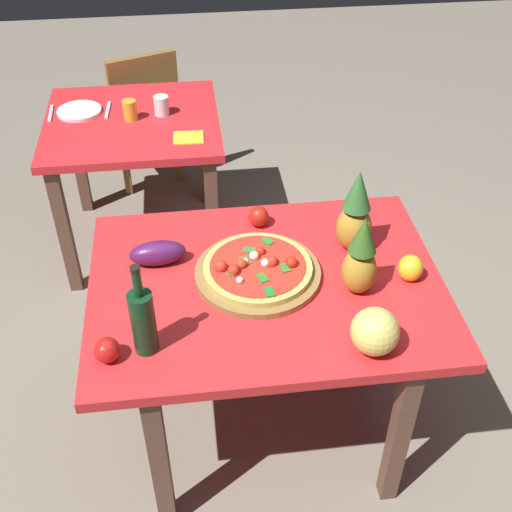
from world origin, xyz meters
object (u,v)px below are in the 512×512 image
at_px(tomato_by_bottle, 259,216).
at_px(fork_utensil, 51,113).
at_px(wine_bottle, 143,320).
at_px(drinking_glass_water, 161,105).
at_px(pineapple_right, 361,259).
at_px(tomato_near_board, 107,350).
at_px(melon, 375,331).
at_px(knife_utensil, 108,110).
at_px(eggplant, 158,253).
at_px(background_table, 134,141).
at_px(pizza, 257,267).
at_px(bell_pepper, 410,268).
at_px(dinner_plate, 79,111).
at_px(napkin_folded, 188,138).
at_px(drinking_glass_juice, 130,110).
at_px(dining_chair, 141,110).
at_px(pizza_board, 258,273).
at_px(pineapple_left, 355,215).
at_px(display_table, 266,300).

relative_size(tomato_by_bottle, fork_utensil, 0.44).
xyz_separation_m(wine_bottle, drinking_glass_water, (0.06, 1.57, -0.07)).
distance_m(pineapple_right, tomato_near_board, 0.85).
relative_size(melon, knife_utensil, 0.84).
bearing_deg(eggplant, wine_bottle, -95.33).
xyz_separation_m(background_table, pizza, (0.47, -1.24, 0.16)).
distance_m(background_table, bell_pepper, 1.65).
relative_size(pineapple_right, bell_pepper, 3.12).
height_order(melon, eggplant, melon).
bearing_deg(tomato_by_bottle, knife_utensil, 120.97).
distance_m(pizza, melon, 0.49).
distance_m(bell_pepper, fork_utensil, 1.98).
bearing_deg(dinner_plate, napkin_folded, -31.86).
distance_m(drinking_glass_juice, dinner_plate, 0.28).
distance_m(melon, eggplant, 0.82).
bearing_deg(background_table, dining_chair, 89.08).
bearing_deg(fork_utensil, eggplant, -69.31).
bearing_deg(pizza_board, napkin_folded, 101.05).
distance_m(bell_pepper, drinking_glass_water, 1.59).
height_order(pineapple_left, tomato_by_bottle, pineapple_left).
xyz_separation_m(melon, bell_pepper, (0.21, 0.31, -0.03)).
bearing_deg(drinking_glass_water, pizza, -76.13).
bearing_deg(eggplant, display_table, -21.65).
bearing_deg(bell_pepper, pineapple_left, 129.46).
relative_size(drinking_glass_water, knife_utensil, 0.52).
height_order(background_table, bell_pepper, bell_pepper).
xyz_separation_m(tomato_by_bottle, drinking_glass_water, (-0.36, 0.98, 0.01)).
height_order(melon, tomato_near_board, melon).
height_order(bell_pepper, drinking_glass_water, drinking_glass_water).
bearing_deg(pineapple_right, tomato_near_board, -165.54).
height_order(wine_bottle, bell_pepper, wine_bottle).
xyz_separation_m(dining_chair, dinner_plate, (-0.27, -0.53, 0.27)).
xyz_separation_m(background_table, pineapple_left, (0.83, -1.12, 0.27)).
relative_size(dinner_plate, fork_utensil, 1.22).
distance_m(pineapple_right, melon, 0.28).
distance_m(melon, dinner_plate, 2.01).
distance_m(display_table, pizza_board, 0.11).
xyz_separation_m(dining_chair, pineapple_right, (0.78, -1.99, 0.40)).
relative_size(melon, bell_pepper, 1.56).
xyz_separation_m(dining_chair, knife_utensil, (-0.13, -0.53, 0.27)).
relative_size(wine_bottle, pineapple_left, 0.99).
height_order(bell_pepper, dinner_plate, bell_pepper).
height_order(pizza, tomato_by_bottle, pizza).
xyz_separation_m(wine_bottle, melon, (0.69, -0.09, -0.05)).
xyz_separation_m(bell_pepper, napkin_folded, (-0.72, 1.09, -0.04)).
height_order(dining_chair, bell_pepper, dining_chair).
bearing_deg(drinking_glass_water, background_table, -166.74).
height_order(bell_pepper, drinking_glass_juice, drinking_glass_juice).
bearing_deg(tomato_by_bottle, pizza_board, -97.76).
relative_size(pizza, napkin_folded, 2.71).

